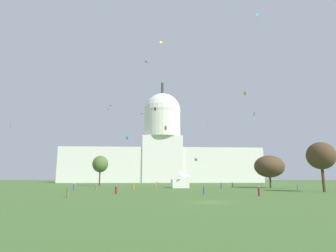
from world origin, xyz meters
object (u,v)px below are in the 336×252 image
(kite_violet_mid, at_px, (142,114))
(kite_cyan_high, at_px, (257,16))
(kite_green_low, at_px, (196,160))
(kite_yellow_high, at_px, (161,42))
(tree_east_near, at_px, (321,156))
(person_grey_near_tree_east, at_px, (298,188))
(kite_blue_mid, at_px, (254,115))
(person_orange_deep_crowd, at_px, (134,187))
(tree_east_far, at_px, (269,166))
(kite_magenta_high, at_px, (145,63))
(tree_west_far, at_px, (100,164))
(person_denim_aisle_center, at_px, (204,191))
(person_olive_lawn_far_right, at_px, (68,193))
(person_olive_back_right, at_px, (96,188))
(person_orange_mid_center, at_px, (156,185))
(person_denim_mid_left, at_px, (74,187))
(kite_gold_high, at_px, (245,94))
(person_maroon_near_tent, at_px, (259,192))
(kite_orange_mid, at_px, (166,128))
(event_tent, at_px, (180,180))
(kite_white_mid, at_px, (111,106))
(person_denim_front_left, at_px, (221,186))
(kite_black_mid, at_px, (155,109))
(kite_lime_mid, at_px, (208,122))
(person_maroon_mid_right, at_px, (116,190))
(kite_turquoise_low, at_px, (128,138))
(capitol_building, at_px, (162,150))
(kite_red_low, at_px, (10,125))

(kite_violet_mid, height_order, kite_cyan_high, kite_cyan_high)
(kite_green_low, relative_size, kite_yellow_high, 1.71)
(tree_east_near, relative_size, person_grey_near_tree_east, 7.52)
(person_grey_near_tree_east, bearing_deg, kite_blue_mid, 111.75)
(person_orange_deep_crowd, bearing_deg, tree_east_far, 143.74)
(kite_magenta_high, bearing_deg, tree_west_far, -102.07)
(person_denim_aisle_center, xyz_separation_m, kite_magenta_high, (-12.81, 43.46, 44.49))
(person_olive_lawn_far_right, bearing_deg, person_olive_back_right, -61.34)
(person_orange_mid_center, bearing_deg, kite_magenta_high, -98.85)
(person_denim_mid_left, xyz_separation_m, kite_gold_high, (58.81, 36.39, 37.18))
(person_denim_aisle_center, distance_m, person_maroon_near_tent, 10.47)
(person_denim_mid_left, height_order, kite_orange_mid, kite_orange_mid)
(event_tent, distance_m, person_olive_back_right, 28.74)
(person_denim_aisle_center, height_order, kite_green_low, kite_green_low)
(kite_orange_mid, distance_m, kite_white_mid, 20.00)
(person_olive_lawn_far_right, bearing_deg, kite_green_low, -85.22)
(person_denim_front_left, xyz_separation_m, person_olive_back_right, (-34.71, -9.96, -0.16))
(kite_violet_mid, relative_size, kite_cyan_high, 0.39)
(person_maroon_near_tent, distance_m, person_olive_lawn_far_right, 31.85)
(person_denim_front_left, bearing_deg, kite_black_mid, -170.27)
(tree_west_far, height_order, kite_black_mid, kite_black_mid)
(person_orange_deep_crowd, height_order, kite_gold_high, kite_gold_high)
(person_orange_deep_crowd, bearing_deg, person_olive_lawn_far_right, 18.18)
(person_orange_deep_crowd, relative_size, kite_violet_mid, 1.05)
(person_maroon_near_tent, distance_m, kite_lime_mid, 113.65)
(tree_west_far, height_order, kite_lime_mid, kite_lime_mid)
(person_maroon_near_tent, relative_size, person_maroon_mid_right, 1.00)
(person_denim_mid_left, height_order, kite_lime_mid, kite_lime_mid)
(kite_turquoise_low, bearing_deg, tree_west_far, -23.49)
(kite_green_low, bearing_deg, person_maroon_near_tent, -116.73)
(kite_orange_mid, relative_size, kite_lime_mid, 0.55)
(person_maroon_near_tent, bearing_deg, person_denim_front_left, 29.77)
(person_denim_mid_left, relative_size, kite_violet_mid, 1.11)
(capitol_building, relative_size, person_orange_mid_center, 87.42)
(kite_orange_mid, bearing_deg, person_maroon_near_tent, 16.69)
(kite_gold_high, bearing_deg, kite_orange_mid, -85.39)
(kite_yellow_high, xyz_separation_m, kite_black_mid, (-1.14, 20.49, -12.98))
(kite_yellow_high, relative_size, kite_violet_mid, 0.52)
(tree_west_far, relative_size, kite_gold_high, 3.81)
(kite_green_low, distance_m, kite_red_low, 84.74)
(tree_west_far, distance_m, person_denim_front_left, 55.41)
(kite_green_low, bearing_deg, capitol_building, 76.55)
(tree_west_far, bearing_deg, capitol_building, 69.24)
(person_maroon_mid_right, xyz_separation_m, kite_lime_mid, (39.49, 98.94, 34.05))
(kite_gold_high, relative_size, kite_orange_mid, 2.29)
(person_orange_mid_center, distance_m, kite_green_low, 42.96)
(event_tent, xyz_separation_m, kite_cyan_high, (26.72, -5.08, 55.33))
(kite_green_low, bearing_deg, kite_turquoise_low, -146.20)
(person_grey_near_tree_east, distance_m, kite_orange_mid, 45.10)
(capitol_building, distance_m, kite_white_mid, 105.30)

